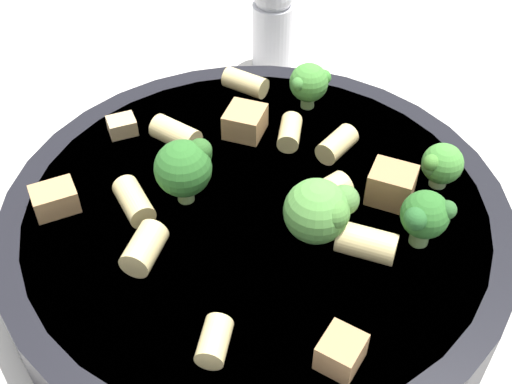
{
  "coord_description": "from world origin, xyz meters",
  "views": [
    {
      "loc": [
        0.2,
        0.15,
        0.29
      ],
      "look_at": [
        0.0,
        0.0,
        0.05
      ],
      "focal_mm": 45.0,
      "sensor_mm": 36.0,
      "label": 1
    }
  ],
  "objects_px": {
    "chicken_chunk_0": "(391,185)",
    "chicken_chunk_2": "(245,122)",
    "broccoli_floret_3": "(441,165)",
    "rigatoni_5": "(290,132)",
    "pasta_bowl": "(256,226)",
    "broccoli_floret_4": "(425,216)",
    "rigatoni_7": "(134,201)",
    "pepper_shaker": "(273,23)",
    "rigatoni_3": "(337,144)",
    "rigatoni_4": "(366,243)",
    "rigatoni_2": "(245,83)",
    "rigatoni_0": "(329,193)",
    "rigatoni_6": "(144,248)",
    "rigatoni_1": "(176,134)",
    "broccoli_floret_1": "(323,208)",
    "chicken_chunk_3": "(122,126)",
    "chicken_chunk_1": "(341,352)",
    "broccoli_floret_0": "(309,83)",
    "rigatoni_8": "(214,341)",
    "chicken_chunk_4": "(55,199)",
    "broccoli_floret_2": "(185,167)"
  },
  "relations": [
    {
      "from": "rigatoni_4",
      "to": "rigatoni_7",
      "type": "bearing_deg",
      "value": -66.46
    },
    {
      "from": "rigatoni_7",
      "to": "chicken_chunk_4",
      "type": "bearing_deg",
      "value": -54.98
    },
    {
      "from": "broccoli_floret_3",
      "to": "rigatoni_4",
      "type": "relative_size",
      "value": 0.92
    },
    {
      "from": "rigatoni_2",
      "to": "rigatoni_4",
      "type": "bearing_deg",
      "value": 61.38
    },
    {
      "from": "pasta_bowl",
      "to": "rigatoni_2",
      "type": "xyz_separation_m",
      "value": [
        -0.08,
        -0.07,
        0.02
      ]
    },
    {
      "from": "broccoli_floret_3",
      "to": "rigatoni_5",
      "type": "xyz_separation_m",
      "value": [
        0.02,
        -0.09,
        -0.01
      ]
    },
    {
      "from": "broccoli_floret_1",
      "to": "pepper_shaker",
      "type": "bearing_deg",
      "value": -136.83
    },
    {
      "from": "broccoli_floret_3",
      "to": "broccoli_floret_2",
      "type": "bearing_deg",
      "value": -47.81
    },
    {
      "from": "broccoli_floret_4",
      "to": "rigatoni_0",
      "type": "height_order",
      "value": "broccoli_floret_4"
    },
    {
      "from": "broccoli_floret_4",
      "to": "chicken_chunk_4",
      "type": "relative_size",
      "value": 1.4
    },
    {
      "from": "chicken_chunk_2",
      "to": "chicken_chunk_4",
      "type": "xyz_separation_m",
      "value": [
        0.12,
        -0.04,
        -0.0
      ]
    },
    {
      "from": "broccoli_floret_3",
      "to": "rigatoni_1",
      "type": "relative_size",
      "value": 0.92
    },
    {
      "from": "pasta_bowl",
      "to": "chicken_chunk_3",
      "type": "relative_size",
      "value": 16.8
    },
    {
      "from": "broccoli_floret_3",
      "to": "rigatoni_2",
      "type": "distance_m",
      "value": 0.14
    },
    {
      "from": "rigatoni_8",
      "to": "rigatoni_0",
      "type": "bearing_deg",
      "value": -174.23
    },
    {
      "from": "rigatoni_3",
      "to": "rigatoni_4",
      "type": "distance_m",
      "value": 0.08
    },
    {
      "from": "chicken_chunk_1",
      "to": "chicken_chunk_4",
      "type": "distance_m",
      "value": 0.18
    },
    {
      "from": "chicken_chunk_4",
      "to": "pepper_shaker",
      "type": "relative_size",
      "value": 0.3
    },
    {
      "from": "chicken_chunk_2",
      "to": "rigatoni_4",
      "type": "bearing_deg",
      "value": 69.76
    },
    {
      "from": "broccoli_floret_3",
      "to": "chicken_chunk_2",
      "type": "relative_size",
      "value": 1.15
    },
    {
      "from": "rigatoni_2",
      "to": "rigatoni_7",
      "type": "distance_m",
      "value": 0.13
    },
    {
      "from": "chicken_chunk_1",
      "to": "broccoli_floret_0",
      "type": "bearing_deg",
      "value": -141.28
    },
    {
      "from": "broccoli_floret_1",
      "to": "chicken_chunk_4",
      "type": "relative_size",
      "value": 1.54
    },
    {
      "from": "rigatoni_8",
      "to": "pepper_shaker",
      "type": "xyz_separation_m",
      "value": [
        -0.25,
        -0.16,
        -0.01
      ]
    },
    {
      "from": "rigatoni_2",
      "to": "chicken_chunk_1",
      "type": "height_order",
      "value": "chicken_chunk_1"
    },
    {
      "from": "rigatoni_5",
      "to": "chicken_chunk_2",
      "type": "height_order",
      "value": "chicken_chunk_2"
    },
    {
      "from": "rigatoni_1",
      "to": "rigatoni_5",
      "type": "height_order",
      "value": "rigatoni_1"
    },
    {
      "from": "rigatoni_7",
      "to": "pepper_shaker",
      "type": "bearing_deg",
      "value": -163.08
    },
    {
      "from": "pasta_bowl",
      "to": "broccoli_floret_4",
      "type": "distance_m",
      "value": 0.1
    },
    {
      "from": "pasta_bowl",
      "to": "rigatoni_6",
      "type": "relative_size",
      "value": 10.85
    },
    {
      "from": "chicken_chunk_3",
      "to": "pepper_shaker",
      "type": "height_order",
      "value": "pepper_shaker"
    },
    {
      "from": "rigatoni_2",
      "to": "chicken_chunk_2",
      "type": "distance_m",
      "value": 0.04
    },
    {
      "from": "rigatoni_8",
      "to": "chicken_chunk_1",
      "type": "distance_m",
      "value": 0.06
    },
    {
      "from": "rigatoni_3",
      "to": "chicken_chunk_0",
      "type": "height_order",
      "value": "chicken_chunk_0"
    },
    {
      "from": "rigatoni_6",
      "to": "chicken_chunk_3",
      "type": "distance_m",
      "value": 0.11
    },
    {
      "from": "rigatoni_0",
      "to": "rigatoni_2",
      "type": "height_order",
      "value": "rigatoni_0"
    },
    {
      "from": "broccoli_floret_0",
      "to": "broccoli_floret_3",
      "type": "xyz_separation_m",
      "value": [
        0.02,
        0.1,
        -0.0
      ]
    },
    {
      "from": "pasta_bowl",
      "to": "rigatoni_1",
      "type": "bearing_deg",
      "value": -99.69
    },
    {
      "from": "broccoli_floret_2",
      "to": "rigatoni_2",
      "type": "relative_size",
      "value": 1.32
    },
    {
      "from": "broccoli_floret_0",
      "to": "rigatoni_0",
      "type": "distance_m",
      "value": 0.09
    },
    {
      "from": "rigatoni_4",
      "to": "rigatoni_8",
      "type": "bearing_deg",
      "value": -14.89
    },
    {
      "from": "rigatoni_2",
      "to": "rigatoni_3",
      "type": "height_order",
      "value": "same"
    },
    {
      "from": "chicken_chunk_0",
      "to": "chicken_chunk_2",
      "type": "xyz_separation_m",
      "value": [
        0.0,
        -0.1,
        -0.0
      ]
    },
    {
      "from": "rigatoni_4",
      "to": "rigatoni_5",
      "type": "relative_size",
      "value": 1.17
    },
    {
      "from": "broccoli_floret_2",
      "to": "rigatoni_7",
      "type": "xyz_separation_m",
      "value": [
        0.03,
        -0.02,
        -0.02
      ]
    },
    {
      "from": "rigatoni_1",
      "to": "rigatoni_5",
      "type": "distance_m",
      "value": 0.07
    },
    {
      "from": "broccoli_floret_0",
      "to": "rigatoni_6",
      "type": "relative_size",
      "value": 1.19
    },
    {
      "from": "broccoli_floret_1",
      "to": "chicken_chunk_3",
      "type": "relative_size",
      "value": 2.15
    },
    {
      "from": "broccoli_floret_4",
      "to": "rigatoni_1",
      "type": "height_order",
      "value": "broccoli_floret_4"
    },
    {
      "from": "broccoli_floret_4",
      "to": "rigatoni_8",
      "type": "distance_m",
      "value": 0.12
    }
  ]
}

